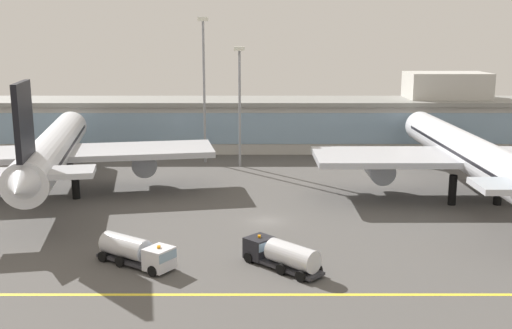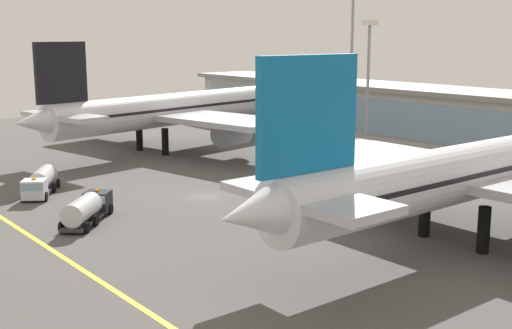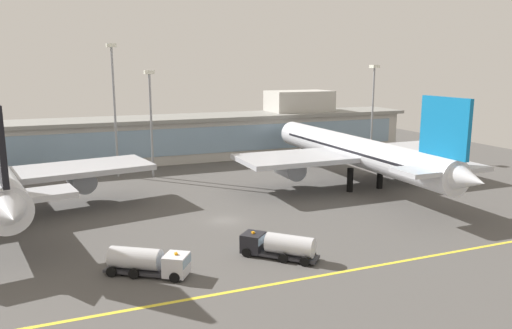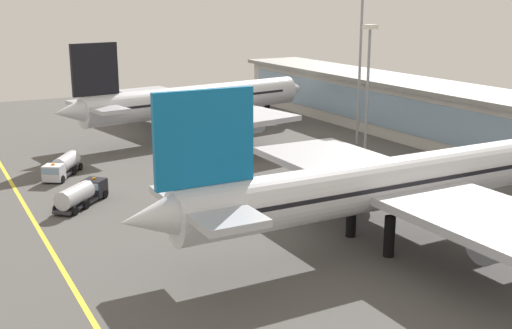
{
  "view_description": "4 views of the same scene",
  "coord_description": "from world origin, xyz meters",
  "px_view_note": "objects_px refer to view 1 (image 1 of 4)",
  "views": [
    {
      "loc": [
        -1.31,
        -72.92,
        23.16
      ],
      "look_at": [
        -0.92,
        9.24,
        5.29
      ],
      "focal_mm": 42.43,
      "sensor_mm": 36.0,
      "label": 1
    },
    {
      "loc": [
        63.07,
        -43.03,
        18.99
      ],
      "look_at": [
        2.32,
        5.58,
        3.59
      ],
      "focal_mm": 46.45,
      "sensor_mm": 36.0,
      "label": 2
    },
    {
      "loc": [
        -21.49,
        -64.86,
        21.84
      ],
      "look_at": [
        8.46,
        8.87,
        5.9
      ],
      "focal_mm": 34.79,
      "sensor_mm": 36.0,
      "label": 3
    },
    {
      "loc": [
        78.33,
        -32.36,
        25.02
      ],
      "look_at": [
        9.15,
        4.66,
        4.56
      ],
      "focal_mm": 44.99,
      "sensor_mm": 36.0,
      "label": 4
    }
  ],
  "objects_px": {
    "airliner_near_right": "(466,154)",
    "baggage_tug_near": "(277,254)",
    "apron_light_mast_centre": "(201,70)",
    "apron_light_mast_east": "(237,88)",
    "fuel_tanker_truck": "(135,252)",
    "airliner_near_left": "(50,151)"
  },
  "relations": [
    {
      "from": "airliner_near_right",
      "to": "baggage_tug_near",
      "type": "height_order",
      "value": "airliner_near_right"
    },
    {
      "from": "airliner_near_right",
      "to": "apron_light_mast_centre",
      "type": "relative_size",
      "value": 2.3
    },
    {
      "from": "airliner_near_right",
      "to": "apron_light_mast_east",
      "type": "relative_size",
      "value": 2.85
    },
    {
      "from": "fuel_tanker_truck",
      "to": "apron_light_mast_centre",
      "type": "height_order",
      "value": "apron_light_mast_centre"
    },
    {
      "from": "airliner_near_right",
      "to": "fuel_tanker_truck",
      "type": "height_order",
      "value": "airliner_near_right"
    },
    {
      "from": "airliner_near_right",
      "to": "fuel_tanker_truck",
      "type": "xyz_separation_m",
      "value": [
        -42.18,
        -25.95,
        -4.89
      ]
    },
    {
      "from": "airliner_near_right",
      "to": "baggage_tug_near",
      "type": "bearing_deg",
      "value": 133.54
    },
    {
      "from": "baggage_tug_near",
      "to": "apron_light_mast_centre",
      "type": "relative_size",
      "value": 0.31
    },
    {
      "from": "airliner_near_left",
      "to": "apron_light_mast_east",
      "type": "distance_m",
      "value": 33.59
    },
    {
      "from": "fuel_tanker_truck",
      "to": "apron_light_mast_centre",
      "type": "xyz_separation_m",
      "value": [
        2.76,
        50.38,
        15.21
      ]
    },
    {
      "from": "fuel_tanker_truck",
      "to": "apron_light_mast_centre",
      "type": "relative_size",
      "value": 0.34
    },
    {
      "from": "airliner_near_right",
      "to": "apron_light_mast_centre",
      "type": "height_order",
      "value": "apron_light_mast_centre"
    },
    {
      "from": "airliner_near_left",
      "to": "apron_light_mast_centre",
      "type": "xyz_separation_m",
      "value": [
        20.16,
        22.32,
        10.19
      ]
    },
    {
      "from": "airliner_near_left",
      "to": "fuel_tanker_truck",
      "type": "bearing_deg",
      "value": -158.4
    },
    {
      "from": "apron_light_mast_centre",
      "to": "apron_light_mast_east",
      "type": "distance_m",
      "value": 7.68
    },
    {
      "from": "apron_light_mast_east",
      "to": "airliner_near_right",
      "type": "bearing_deg",
      "value": -32.79
    },
    {
      "from": "fuel_tanker_truck",
      "to": "apron_light_mast_centre",
      "type": "distance_m",
      "value": 52.7
    },
    {
      "from": "airliner_near_left",
      "to": "airliner_near_right",
      "type": "relative_size",
      "value": 0.9
    },
    {
      "from": "baggage_tug_near",
      "to": "apron_light_mast_centre",
      "type": "height_order",
      "value": "apron_light_mast_centre"
    },
    {
      "from": "apron_light_mast_centre",
      "to": "fuel_tanker_truck",
      "type": "bearing_deg",
      "value": -93.13
    },
    {
      "from": "fuel_tanker_truck",
      "to": "airliner_near_right",
      "type": "bearing_deg",
      "value": 65.24
    },
    {
      "from": "airliner_near_left",
      "to": "apron_light_mast_centre",
      "type": "distance_m",
      "value": 31.76
    }
  ]
}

